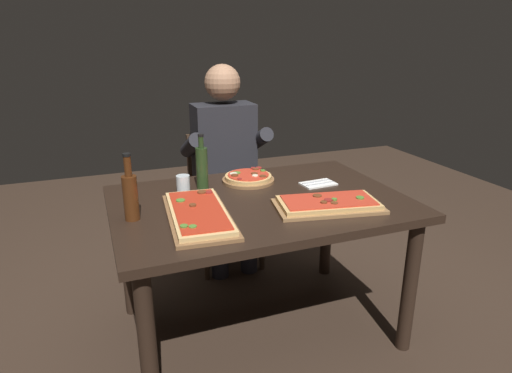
# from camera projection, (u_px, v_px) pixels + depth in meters

# --- Properties ---
(ground_plane) EXTENTS (6.40, 6.40, 0.00)m
(ground_plane) POSITION_uv_depth(u_px,v_px,m) (259.00, 328.00, 2.38)
(ground_plane) COLOR #38281E
(dining_table) EXTENTS (1.40, 0.96, 0.74)m
(dining_table) POSITION_uv_depth(u_px,v_px,m) (260.00, 217.00, 2.17)
(dining_table) COLOR black
(dining_table) RESTS_ON ground_plane
(pizza_rectangular_front) EXTENTS (0.52, 0.34, 0.05)m
(pizza_rectangular_front) POSITION_uv_depth(u_px,v_px,m) (328.00, 204.00, 2.03)
(pizza_rectangular_front) COLOR olive
(pizza_rectangular_front) RESTS_ON dining_table
(pizza_rectangular_left) EXTENTS (0.31, 0.59, 0.05)m
(pizza_rectangular_left) POSITION_uv_depth(u_px,v_px,m) (198.00, 214.00, 1.92)
(pizza_rectangular_left) COLOR brown
(pizza_rectangular_left) RESTS_ON dining_table
(pizza_round_far) EXTENTS (0.28, 0.28, 0.05)m
(pizza_round_far) POSITION_uv_depth(u_px,v_px,m) (248.00, 178.00, 2.40)
(pizza_round_far) COLOR brown
(pizza_round_far) RESTS_ON dining_table
(wine_bottle_dark) EXTENTS (0.06, 0.06, 0.29)m
(wine_bottle_dark) POSITION_uv_depth(u_px,v_px,m) (130.00, 195.00, 1.88)
(wine_bottle_dark) COLOR #47230F
(wine_bottle_dark) RESTS_ON dining_table
(oil_bottle_amber) EXTENTS (0.06, 0.06, 0.28)m
(oil_bottle_amber) POSITION_uv_depth(u_px,v_px,m) (202.00, 166.00, 2.27)
(oil_bottle_amber) COLOR #233819
(oil_bottle_amber) RESTS_ON dining_table
(tumbler_near_camera) EXTENTS (0.07, 0.07, 0.09)m
(tumbler_near_camera) POSITION_uv_depth(u_px,v_px,m) (183.00, 185.00, 2.24)
(tumbler_near_camera) COLOR silver
(tumbler_near_camera) RESTS_ON dining_table
(napkin_cutlery_set) EXTENTS (0.19, 0.12, 0.01)m
(napkin_cutlery_set) POSITION_uv_depth(u_px,v_px,m) (318.00, 184.00, 2.36)
(napkin_cutlery_set) COLOR white
(napkin_cutlery_set) RESTS_ON dining_table
(diner_chair) EXTENTS (0.44, 0.44, 0.87)m
(diner_chair) POSITION_uv_depth(u_px,v_px,m) (222.00, 192.00, 3.00)
(diner_chair) COLOR #3D2B1E
(diner_chair) RESTS_ON ground_plane
(seated_diner) EXTENTS (0.53, 0.41, 1.33)m
(seated_diner) POSITION_uv_depth(u_px,v_px,m) (226.00, 160.00, 2.81)
(seated_diner) COLOR #23232D
(seated_diner) RESTS_ON ground_plane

